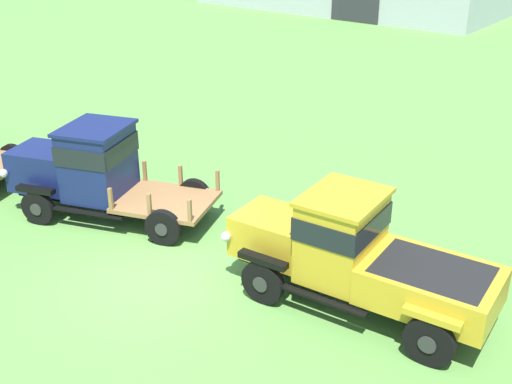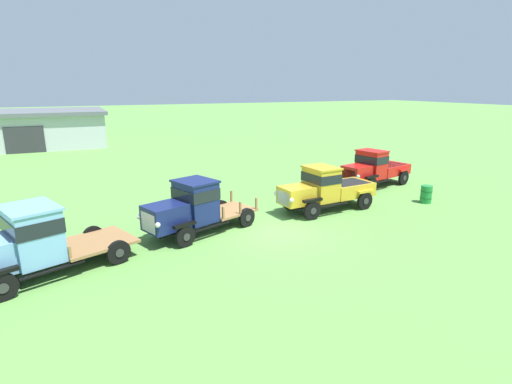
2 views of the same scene
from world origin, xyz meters
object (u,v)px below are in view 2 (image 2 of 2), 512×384
vintage_truck_midrow_center (325,188)px  vintage_truck_far_side (374,168)px  vintage_truck_second_in_line (191,207)px  oil_drum_beside_row (426,194)px  vintage_truck_foreground_near (27,242)px

vintage_truck_midrow_center → vintage_truck_far_side: vintage_truck_far_side is taller
vintage_truck_second_in_line → oil_drum_beside_row: size_ratio=5.72×
vintage_truck_foreground_near → oil_drum_beside_row: vintage_truck_foreground_near is taller
vintage_truck_far_side → vintage_truck_midrow_center: bearing=-153.0°
vintage_truck_foreground_near → vintage_truck_far_side: 18.63m
vintage_truck_foreground_near → vintage_truck_second_in_line: size_ratio=1.09×
vintage_truck_foreground_near → oil_drum_beside_row: (18.12, 0.88, -0.77)m
vintage_truck_foreground_near → vintage_truck_midrow_center: vintage_truck_foreground_near is taller
vintage_truck_midrow_center → vintage_truck_foreground_near: bearing=-170.8°
vintage_truck_second_in_line → oil_drum_beside_row: vintage_truck_second_in_line is taller
vintage_truck_foreground_near → vintage_truck_far_side: (18.00, 4.81, -0.10)m
vintage_truck_far_side → oil_drum_beside_row: (0.12, -3.93, -0.66)m
vintage_truck_far_side → oil_drum_beside_row: size_ratio=5.75×
vintage_truck_foreground_near → vintage_truck_midrow_center: (12.59, 2.05, -0.11)m
vintage_truck_second_in_line → vintage_truck_far_side: bearing=14.9°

